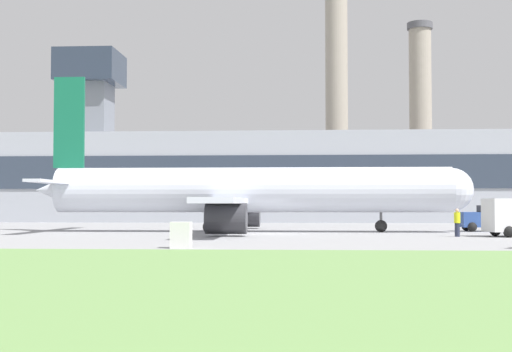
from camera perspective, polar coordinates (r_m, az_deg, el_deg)
The scene contains 9 objects.
ground_plane at distance 48.85m, azimuth 0.94°, elevation -4.64°, with size 400.00×400.00×0.00m, color gray.
grass_strip at distance 12.62m, azimuth -7.00°, elevation -11.36°, with size 240.00×37.00×0.06m.
terminal_building at distance 84.58m, azimuth 1.40°, elevation -0.04°, with size 85.54×15.31×20.45m.
smokestack_left at distance 113.69m, azimuth 6.47°, elevation 6.18°, with size 4.05×4.05×37.03m.
smokestack_right at distance 117.49m, azimuth 13.03°, elevation 4.52°, with size 4.07×4.07×31.22m.
airplane at distance 52.02m, azimuth -0.89°, elevation -1.23°, with size 32.07×25.85×11.50m.
pushback_tug at distance 55.86m, azimuth 18.11°, elevation -3.33°, with size 4.16×2.41×1.94m.
ground_crew_person at distance 46.17m, azimuth 15.80°, elevation -3.59°, with size 0.54×0.54×1.75m.
utility_cabinet at distance 33.01m, azimuth -6.02°, elevation -4.72°, with size 0.92×0.78×1.21m.
Camera 1 is at (2.29, -48.75, 2.03)m, focal length 50.00 mm.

